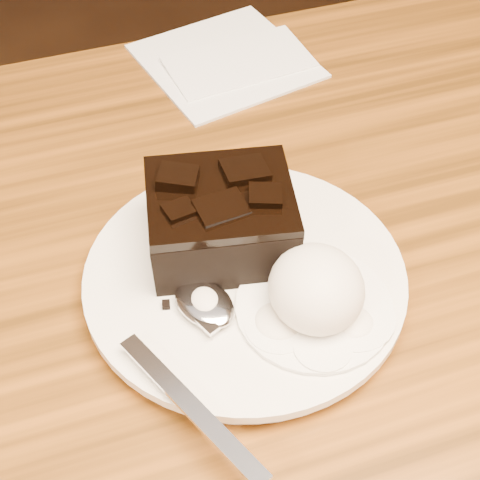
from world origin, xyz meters
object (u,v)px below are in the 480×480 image
object	(u,v)px
plate	(245,281)
napkin	(226,60)
brownie	(221,222)
spoon	(205,305)
ice_cream_scoop	(316,289)

from	to	relation	value
plate	napkin	world-z (taller)	plate
plate	brownie	world-z (taller)	brownie
spoon	plate	bearing A→B (deg)	8.37
brownie	spoon	xyz separation A→B (m)	(-0.03, -0.05, -0.02)
plate	brownie	xyz separation A→B (m)	(-0.01, 0.03, 0.03)
plate	spoon	distance (m)	0.04
brownie	ice_cream_scoop	size ratio (longest dim) A/B	1.49
plate	napkin	size ratio (longest dim) A/B	1.53
spoon	ice_cream_scoop	bearing A→B (deg)	-41.68
plate	ice_cream_scoop	size ratio (longest dim) A/B	3.40
ice_cream_scoop	napkin	world-z (taller)	ice_cream_scoop
plate	spoon	size ratio (longest dim) A/B	1.19
spoon	napkin	xyz separation A→B (m)	(0.11, 0.28, -0.02)
ice_cream_scoop	brownie	bearing A→B (deg)	117.98
brownie	ice_cream_scoop	xyz separation A→B (m)	(0.04, -0.07, -0.00)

